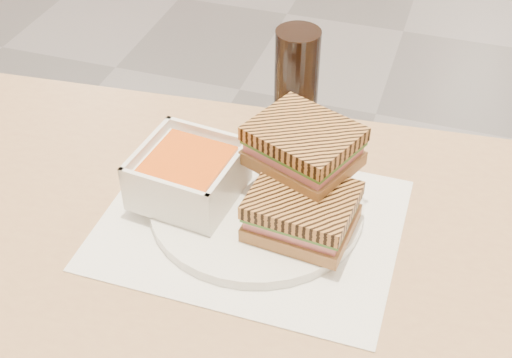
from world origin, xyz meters
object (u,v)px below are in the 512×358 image
(plate, at_px, (257,205))
(panini_lower, at_px, (302,211))
(soup_bowl, at_px, (188,176))
(cola_glass, at_px, (297,75))
(main_table, at_px, (183,326))

(plate, height_order, panini_lower, panini_lower)
(soup_bowl, xyz_separation_m, panini_lower, (0.15, -0.02, -0.00))
(cola_glass, bearing_deg, plate, -87.10)
(main_table, bearing_deg, plate, 63.69)
(soup_bowl, height_order, panini_lower, soup_bowl)
(panini_lower, bearing_deg, plate, 155.83)
(main_table, height_order, panini_lower, panini_lower)
(soup_bowl, distance_m, cola_glass, 0.25)
(main_table, relative_size, soup_bowl, 9.30)
(soup_bowl, bearing_deg, plate, 8.04)
(main_table, relative_size, panini_lower, 9.55)
(soup_bowl, bearing_deg, cola_glass, 72.28)
(main_table, xyz_separation_m, panini_lower, (0.13, 0.09, 0.16))
(plate, bearing_deg, cola_glass, 92.90)
(plate, distance_m, panini_lower, 0.08)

